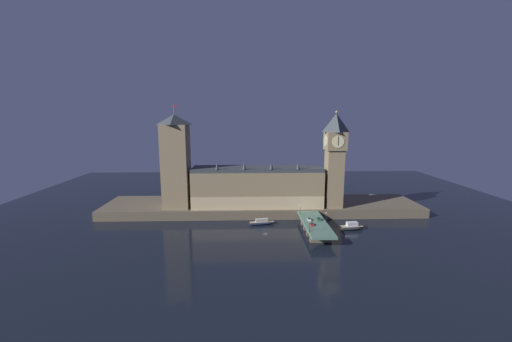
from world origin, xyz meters
TOP-DOWN VIEW (x-y plane):
  - ground_plane at (0.00, 0.00)m, footprint 400.00×400.00m
  - embankment at (0.00, 39.00)m, footprint 220.00×42.00m
  - parliament_hall at (-3.70, 31.57)m, footprint 87.55×22.46m
  - clock_tower at (47.60, 26.96)m, footprint 13.39×13.50m
  - victoria_tower at (-57.95, 29.92)m, footprint 17.18×17.18m
  - bridge at (28.75, -5.00)m, footprint 13.45×46.00m
  - car_northbound_lead at (25.79, -1.11)m, footprint 1.84×4.31m
  - car_northbound_trail at (25.79, -9.62)m, footprint 1.84×4.13m
  - car_southbound_trail at (31.71, -0.86)m, footprint 2.00×4.06m
  - pedestrian_near_rail at (22.83, -18.05)m, footprint 0.38×0.38m
  - street_lamp_near at (22.43, -19.72)m, footprint 1.34×0.60m
  - street_lamp_mid at (35.07, -5.00)m, footprint 1.34×0.60m
  - street_lamp_far at (22.43, 9.72)m, footprint 1.34×0.60m
  - boat_upstream at (-1.62, 9.22)m, footprint 17.26×6.12m
  - boat_downstream at (51.69, -1.26)m, footprint 14.95×6.55m

SIDE VIEW (x-z plane):
  - ground_plane at x=0.00m, z-range 0.00..0.00m
  - boat_upstream at x=-1.62m, z-range -0.53..3.39m
  - boat_downstream at x=51.69m, z-range -0.65..4.17m
  - embankment at x=0.00m, z-range 0.00..6.21m
  - bridge at x=28.75m, z-range 1.00..7.08m
  - car_northbound_trail at x=25.79m, z-range 6.03..7.39m
  - car_northbound_lead at x=25.79m, z-range 6.03..7.52m
  - car_southbound_trail at x=31.71m, z-range 6.03..7.56m
  - pedestrian_near_rail at x=22.83m, z-range 6.12..7.77m
  - street_lamp_mid at x=35.07m, z-range 6.85..13.00m
  - street_lamp_near at x=22.43m, z-range 6.88..13.21m
  - street_lamp_far at x=22.43m, z-range 6.90..13.42m
  - parliament_hall at x=-3.70m, z-range 3.46..35.50m
  - victoria_tower at x=-57.95m, z-range 3.33..71.26m
  - clock_tower at x=47.60m, z-range 8.02..72.23m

